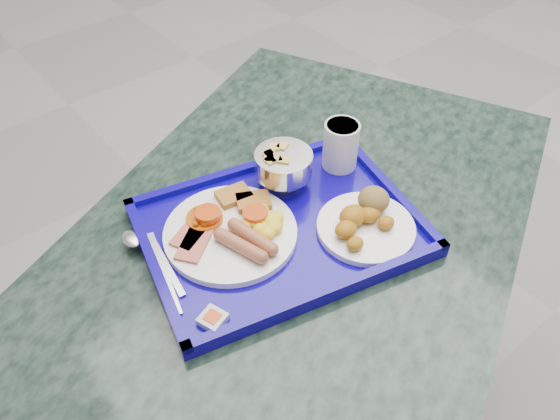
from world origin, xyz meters
The scene contains 10 objects.
floor centered at (0.00, 0.00, 0.00)m, with size 6.00×6.00×0.00m, color gray.
table centered at (-0.80, -0.38, 0.51)m, with size 1.29×1.11×0.68m.
tray centered at (-0.84, -0.37, 0.69)m, with size 0.53×0.44×0.03m.
main_plate centered at (-0.91, -0.34, 0.71)m, with size 0.23×0.23×0.04m.
bread_plate centered at (-0.73, -0.47, 0.72)m, with size 0.17×0.17×0.06m.
fruit_bowl centered at (-0.77, -0.29, 0.75)m, with size 0.11×0.11×0.07m.
juice_cup centered at (-0.65, -0.32, 0.75)m, with size 0.07×0.07×0.09m.
spoon centered at (-1.05, -0.26, 0.70)m, with size 0.05×0.18×0.01m.
knife centered at (-1.05, -0.33, 0.70)m, with size 0.01×0.18×0.00m, color #B8B8BB.
jam_packet centered at (-1.04, -0.46, 0.70)m, with size 0.05×0.05×0.01m.
Camera 1 is at (-1.26, -0.88, 1.39)m, focal length 35.00 mm.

